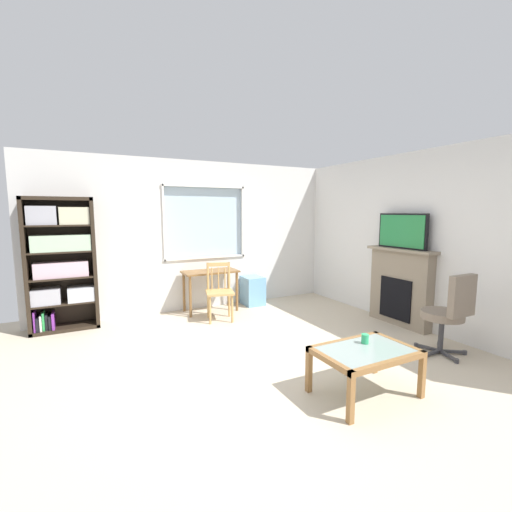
% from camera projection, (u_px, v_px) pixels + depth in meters
% --- Properties ---
extents(ground, '(6.19, 6.17, 0.02)m').
position_uv_depth(ground, '(262.00, 363.00, 3.96)').
color(ground, beige).
extents(wall_back_with_window, '(5.19, 0.15, 2.57)m').
position_uv_depth(wall_back_with_window, '(190.00, 238.00, 6.06)').
color(wall_back_with_window, silver).
rests_on(wall_back_with_window, ground).
extents(wall_right, '(0.12, 5.37, 2.57)m').
position_uv_depth(wall_right, '(424.00, 241.00, 5.00)').
color(wall_right, silver).
rests_on(wall_right, ground).
extents(bookshelf, '(0.90, 0.38, 1.91)m').
position_uv_depth(bookshelf, '(61.00, 261.00, 4.97)').
color(bookshelf, '#2D2319').
rests_on(bookshelf, ground).
extents(desk_under_window, '(0.93, 0.47, 0.71)m').
position_uv_depth(desk_under_window, '(210.00, 277.00, 5.94)').
color(desk_under_window, brown).
rests_on(desk_under_window, ground).
extents(wooden_chair, '(0.51, 0.49, 0.90)m').
position_uv_depth(wooden_chair, '(220.00, 291.00, 5.48)').
color(wooden_chair, tan).
rests_on(wooden_chair, ground).
extents(plastic_drawer_unit, '(0.35, 0.40, 0.52)m').
position_uv_depth(plastic_drawer_unit, '(253.00, 291.00, 6.40)').
color(plastic_drawer_unit, '#72ADDB').
rests_on(plastic_drawer_unit, ground).
extents(fireplace, '(0.26, 1.11, 1.16)m').
position_uv_depth(fireplace, '(400.00, 287.00, 5.24)').
color(fireplace, gray).
rests_on(fireplace, ground).
extents(tv, '(0.06, 0.83, 0.52)m').
position_uv_depth(tv, '(402.00, 231.00, 5.12)').
color(tv, black).
rests_on(tv, fireplace).
extents(office_chair, '(0.56, 0.58, 1.00)m').
position_uv_depth(office_chair, '(450.00, 311.00, 4.07)').
color(office_chair, '#7A6B5B').
rests_on(office_chair, ground).
extents(coffee_table, '(0.91, 0.62, 0.45)m').
position_uv_depth(coffee_table, '(365.00, 356.00, 3.22)').
color(coffee_table, '#8C9E99').
rests_on(coffee_table, ground).
extents(sippy_cup, '(0.07, 0.07, 0.09)m').
position_uv_depth(sippy_cup, '(365.00, 339.00, 3.35)').
color(sippy_cup, '#33B770').
rests_on(sippy_cup, coffee_table).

